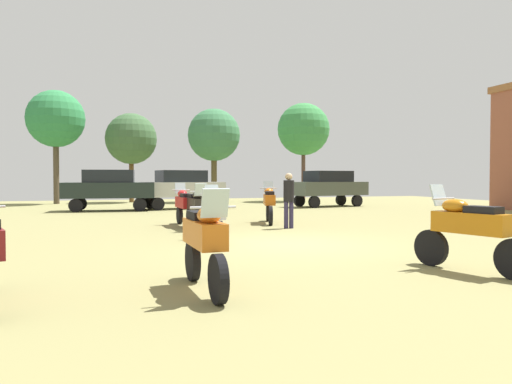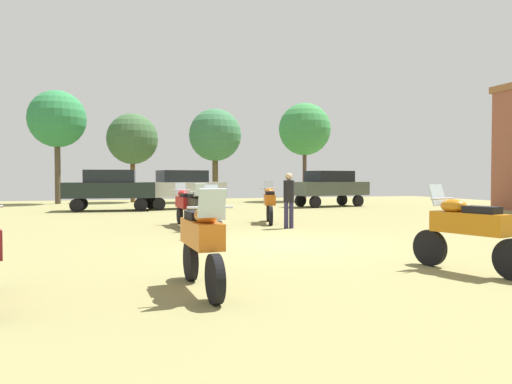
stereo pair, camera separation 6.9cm
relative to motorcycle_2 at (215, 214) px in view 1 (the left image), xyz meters
The scene contains 15 objects.
ground_plane 2.02m from the motorcycle_2, 32.67° to the right, with size 44.00×52.00×0.02m.
motorcycle_2 is the anchor object (origin of this frame).
motorcycle_3 4.23m from the motorcycle_2, 91.28° to the left, with size 0.62×2.24×1.45m.
motorcycle_4 5.43m from the motorcycle_2, 104.27° to the right, with size 0.62×2.17×1.48m.
motorcycle_8 6.16m from the motorcycle_2, 58.07° to the right, with size 0.82×2.16×1.50m.
motorcycle_10 5.25m from the motorcycle_2, 55.63° to the left, with size 0.81×2.20×1.50m.
motorcycle_12 3.08m from the motorcycle_2, 88.44° to the left, with size 0.62×2.19×1.45m.
car_1 13.02m from the motorcycle_2, 100.53° to the left, with size 4.45×2.21×2.00m.
car_2 13.37m from the motorcycle_2, 84.77° to the left, with size 4.55×2.52×2.00m.
car_4 15.87m from the motorcycle_2, 53.64° to the left, with size 4.56×2.57×2.00m.
person_1 3.84m from the motorcycle_2, 39.34° to the left, with size 0.38×0.38×1.77m.
tree_1 21.28m from the motorcycle_2, 92.36° to the left, with size 3.34×3.34×5.85m.
tree_2 22.29m from the motorcycle_2, 61.02° to the left, with size 3.60×3.60×6.77m.
tree_3 20.71m from the motorcycle_2, 77.40° to the left, with size 3.49×3.49×6.22m.
tree_6 21.55m from the motorcycle_2, 104.88° to the left, with size 3.50×3.50×7.00m.
Camera 1 is at (-4.31, -11.02, 1.64)m, focal length 34.18 mm.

